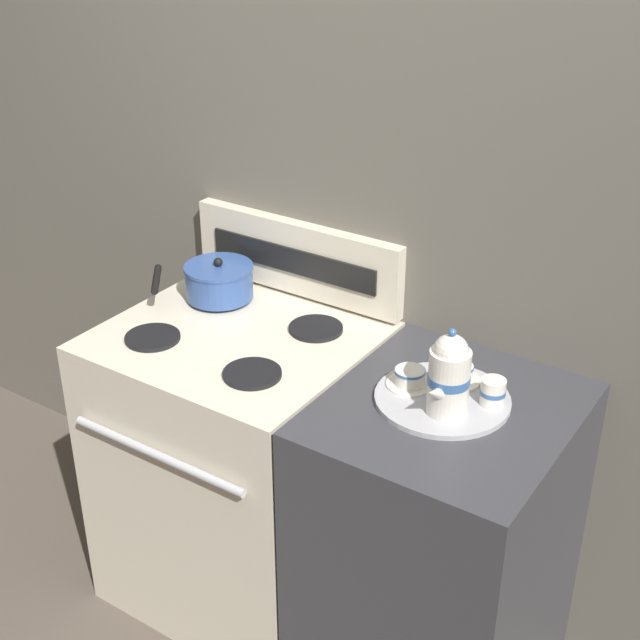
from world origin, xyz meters
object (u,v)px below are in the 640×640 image
Objects in this scene: teapot at (449,375)px; saucepan at (218,281)px; serving_tray at (442,399)px; teacup_right at (410,378)px; stove at (242,466)px; creamer_jug at (493,392)px; teacup_left at (458,373)px.

saucepan is at bearing 167.76° from teapot.
teapot is at bearing -56.30° from serving_tray.
saucepan is 0.92× the size of serving_tray.
teacup_right is (-0.09, 0.00, 0.03)m from serving_tray.
stove is 0.92m from creamer_jug.
creamer_jug is at bearing 4.23° from stove.
saucepan is at bearing 174.45° from creamer_jug.
serving_tray is 0.10m from teacup_right.
saucepan reaches higher than teacup_right.
teapot reaches higher than creamer_jug.
serving_tray is at bearing 123.70° from teapot.
teacup_right is (0.55, 0.02, 0.50)m from stove.
teacup_right reaches higher than stove.
teacup_left is 1.79× the size of creamer_jug.
stove is at bearing -178.57° from serving_tray.
teapot is 1.91× the size of teacup_right.
serving_tray is (0.83, -0.13, -0.06)m from saucepan.
teapot reaches higher than saucepan.
creamer_jug is (0.76, 0.06, 0.51)m from stove.
teapot is at bearing -3.31° from stove.
teacup_right is 1.79× the size of creamer_jug.
serving_tray is at bearing -9.05° from saucepan.
stove is 3.01× the size of saucepan.
teacup_left is (-0.00, 0.09, 0.03)m from serving_tray.
teapot is 0.14m from creamer_jug.
stove is 0.58m from saucepan.
teacup_right is (-0.09, -0.09, 0.00)m from teacup_left.
saucepan is (-0.18, 0.15, 0.53)m from stove.
stove is at bearing -178.23° from teacup_right.
teacup_right is at bearing -136.57° from teacup_left.
serving_tray is 0.13m from creamer_jug.
serving_tray is 1.49× the size of teapot.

